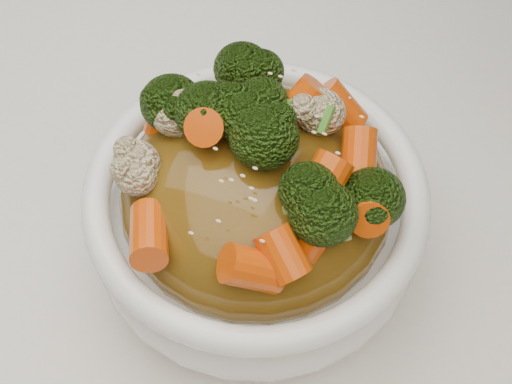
% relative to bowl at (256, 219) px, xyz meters
% --- Properties ---
extents(tablecloth, '(1.20, 0.80, 0.04)m').
position_rel_bowl_xyz_m(tablecloth, '(-0.05, -0.04, -0.06)').
color(tablecloth, white).
rests_on(tablecloth, dining_table).
extents(bowl, '(0.21, 0.21, 0.08)m').
position_rel_bowl_xyz_m(bowl, '(0.00, 0.00, 0.00)').
color(bowl, white).
rests_on(bowl, tablecloth).
extents(sauce_base, '(0.17, 0.17, 0.09)m').
position_rel_bowl_xyz_m(sauce_base, '(0.00, 0.00, 0.03)').
color(sauce_base, '#5A3E0F').
rests_on(sauce_base, bowl).
extents(carrots, '(0.17, 0.17, 0.05)m').
position_rel_bowl_xyz_m(carrots, '(0.00, 0.00, 0.09)').
color(carrots, '#D24706').
rests_on(carrots, sauce_base).
extents(broccoli, '(0.17, 0.17, 0.04)m').
position_rel_bowl_xyz_m(broccoli, '(0.00, 0.00, 0.09)').
color(broccoli, black).
rests_on(broccoli, sauce_base).
extents(cauliflower, '(0.17, 0.17, 0.03)m').
position_rel_bowl_xyz_m(cauliflower, '(0.00, 0.00, 0.08)').
color(cauliflower, beige).
rests_on(cauliflower, sauce_base).
extents(scallions, '(0.12, 0.12, 0.02)m').
position_rel_bowl_xyz_m(scallions, '(0.00, 0.00, 0.09)').
color(scallions, '#34751B').
rests_on(scallions, sauce_base).
extents(sesame_seeds, '(0.15, 0.15, 0.01)m').
position_rel_bowl_xyz_m(sesame_seeds, '(0.00, 0.00, 0.09)').
color(sesame_seeds, beige).
rests_on(sesame_seeds, sauce_base).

